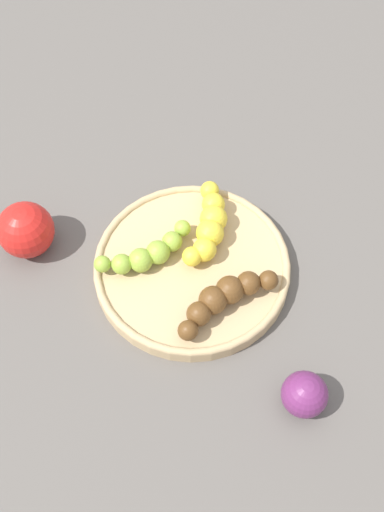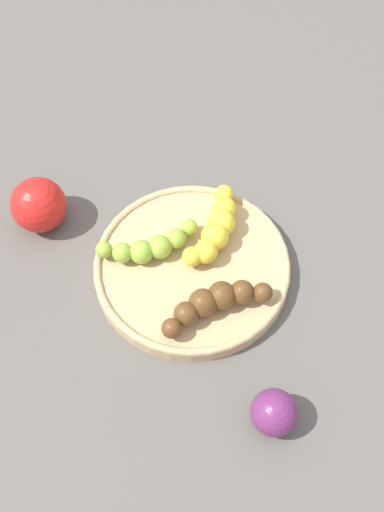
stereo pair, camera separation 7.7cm
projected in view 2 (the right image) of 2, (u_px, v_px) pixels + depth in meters
name	position (u px, v px, depth m)	size (l,w,h in m)	color
ground_plane	(192.00, 272.00, 0.80)	(2.40, 2.40, 0.00)	#56514C
fruit_bowl	(192.00, 267.00, 0.79)	(0.24, 0.24, 0.02)	tan
banana_yellow	(215.00, 229.00, 0.79)	(0.10, 0.10, 0.04)	yellow
banana_green	(150.00, 246.00, 0.78)	(0.13, 0.05, 0.03)	#8CAD38
banana_overripe	(214.00, 302.00, 0.74)	(0.14, 0.05, 0.03)	#593819
apple_red	(39.00, 205.00, 0.81)	(0.07, 0.07, 0.07)	red
plum_purple	(274.00, 412.00, 0.68)	(0.05, 0.05, 0.05)	#662659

